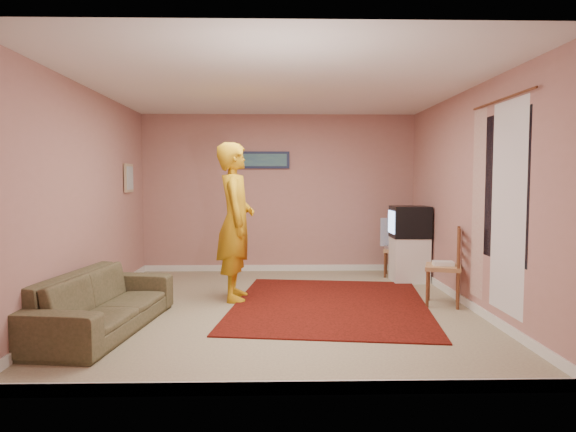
{
  "coord_description": "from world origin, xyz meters",
  "views": [
    {
      "loc": [
        -0.05,
        -6.03,
        1.52
      ],
      "look_at": [
        0.11,
        0.6,
        1.05
      ],
      "focal_mm": 32.0,
      "sensor_mm": 36.0,
      "label": 1
    }
  ],
  "objects_px": {
    "crt_tv": "(410,222)",
    "chair_b": "(443,258)",
    "chair_a": "(396,244)",
    "sofa": "(103,302)",
    "person": "(236,222)",
    "tv_cabinet": "(409,259)"
  },
  "relations": [
    {
      "from": "crt_tv",
      "to": "chair_b",
      "type": "height_order",
      "value": "crt_tv"
    },
    {
      "from": "chair_a",
      "to": "crt_tv",
      "type": "bearing_deg",
      "value": -61.18
    },
    {
      "from": "chair_a",
      "to": "sofa",
      "type": "relative_size",
      "value": 0.23
    },
    {
      "from": "chair_a",
      "to": "sofa",
      "type": "height_order",
      "value": "chair_a"
    },
    {
      "from": "chair_a",
      "to": "person",
      "type": "bearing_deg",
      "value": -131.81
    },
    {
      "from": "person",
      "to": "sofa",
      "type": "bearing_deg",
      "value": 134.6
    },
    {
      "from": "sofa",
      "to": "person",
      "type": "xyz_separation_m",
      "value": [
        1.24,
        1.34,
        0.7
      ]
    },
    {
      "from": "chair_a",
      "to": "person",
      "type": "xyz_separation_m",
      "value": [
        -2.41,
        -1.51,
        0.48
      ]
    },
    {
      "from": "crt_tv",
      "to": "chair_b",
      "type": "relative_size",
      "value": 1.04
    },
    {
      "from": "sofa",
      "to": "chair_a",
      "type": "bearing_deg",
      "value": -44.64
    },
    {
      "from": "crt_tv",
      "to": "person",
      "type": "bearing_deg",
      "value": -155.79
    },
    {
      "from": "tv_cabinet",
      "to": "person",
      "type": "xyz_separation_m",
      "value": [
        -2.51,
        -1.1,
        0.66
      ]
    },
    {
      "from": "crt_tv",
      "to": "chair_a",
      "type": "bearing_deg",
      "value": 103.25
    },
    {
      "from": "sofa",
      "to": "person",
      "type": "bearing_deg",
      "value": -35.43
    },
    {
      "from": "tv_cabinet",
      "to": "chair_b",
      "type": "bearing_deg",
      "value": -88.72
    },
    {
      "from": "tv_cabinet",
      "to": "crt_tv",
      "type": "xyz_separation_m",
      "value": [
        -0.01,
        0.0,
        0.57
      ]
    },
    {
      "from": "chair_a",
      "to": "tv_cabinet",
      "type": "bearing_deg",
      "value": -60.45
    },
    {
      "from": "chair_b",
      "to": "person",
      "type": "xyz_separation_m",
      "value": [
        -2.54,
        0.36,
        0.41
      ]
    },
    {
      "from": "chair_b",
      "to": "sofa",
      "type": "bearing_deg",
      "value": -56.59
    },
    {
      "from": "crt_tv",
      "to": "sofa",
      "type": "bearing_deg",
      "value": -146.42
    },
    {
      "from": "tv_cabinet",
      "to": "person",
      "type": "distance_m",
      "value": 2.82
    },
    {
      "from": "tv_cabinet",
      "to": "sofa",
      "type": "bearing_deg",
      "value": -147.01
    }
  ]
}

